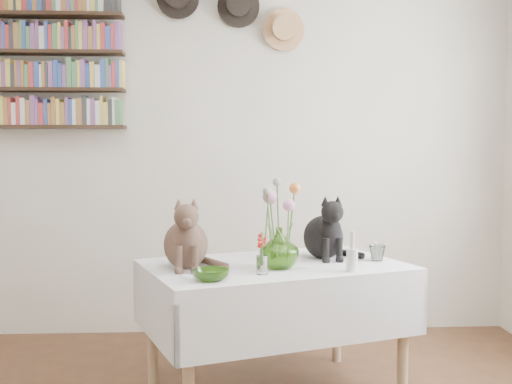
{
  "coord_description": "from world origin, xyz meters",
  "views": [
    {
      "loc": [
        0.02,
        -2.11,
        1.27
      ],
      "look_at": [
        0.2,
        0.99,
        1.05
      ],
      "focal_mm": 45.0,
      "sensor_mm": 36.0,
      "label": 1
    }
  ],
  "objects": [
    {
      "name": "room",
      "position": [
        0.0,
        0.0,
        1.25
      ],
      "size": [
        4.08,
        4.58,
        2.58
      ],
      "color": "brown",
      "rests_on": "ground"
    },
    {
      "name": "dining_table",
      "position": [
        0.3,
        1.09,
        0.51
      ],
      "size": [
        1.46,
        1.19,
        0.68
      ],
      "color": "white",
      "rests_on": "room"
    },
    {
      "name": "tabby_cat",
      "position": [
        -0.15,
        1.01,
        0.86
      ],
      "size": [
        0.26,
        0.32,
        0.36
      ],
      "primitive_type": null,
      "rotation": [
        0.0,
        0.0,
        0.09
      ],
      "color": "brown",
      "rests_on": "dining_table"
    },
    {
      "name": "black_cat",
      "position": [
        0.57,
        1.24,
        0.85
      ],
      "size": [
        0.29,
        0.33,
        0.35
      ],
      "primitive_type": null,
      "rotation": [
        0.0,
        0.0,
        0.2
      ],
      "color": "black",
      "rests_on": "dining_table"
    },
    {
      "name": "flower_vase",
      "position": [
        0.31,
        0.96,
        0.78
      ],
      "size": [
        0.26,
        0.26,
        0.2
      ],
      "primitive_type": "imported",
      "rotation": [
        0.0,
        0.0,
        0.54
      ],
      "color": "#73AE3B",
      "rests_on": "dining_table"
    },
    {
      "name": "green_bowl",
      "position": [
        -0.02,
        0.69,
        0.7
      ],
      "size": [
        0.19,
        0.19,
        0.05
      ],
      "primitive_type": "imported",
      "rotation": [
        0.0,
        0.0,
        0.19
      ],
      "color": "#73AE3B",
      "rests_on": "dining_table"
    },
    {
      "name": "drinking_glass",
      "position": [
        0.83,
        1.14,
        0.72
      ],
      "size": [
        0.1,
        0.1,
        0.08
      ],
      "primitive_type": "imported",
      "rotation": [
        0.0,
        0.0,
        0.15
      ],
      "color": "white",
      "rests_on": "dining_table"
    },
    {
      "name": "candlestick",
      "position": [
        0.65,
        0.86,
        0.74
      ],
      "size": [
        0.05,
        0.05,
        0.19
      ],
      "color": "white",
      "rests_on": "dining_table"
    },
    {
      "name": "berry_jar",
      "position": [
        0.21,
        0.82,
        0.78
      ],
      "size": [
        0.05,
        0.05,
        0.22
      ],
      "color": "white",
      "rests_on": "dining_table"
    },
    {
      "name": "porcelain_figurine",
      "position": [
        0.84,
        1.21,
        0.72
      ],
      "size": [
        0.05,
        0.05,
        0.09
      ],
      "color": "white",
      "rests_on": "dining_table"
    },
    {
      "name": "flower_bouquet",
      "position": [
        0.3,
        0.97,
        1.02
      ],
      "size": [
        0.17,
        0.12,
        0.39
      ],
      "color": "#4C7233",
      "rests_on": "flower_vase"
    },
    {
      "name": "bookshelf_unit",
      "position": [
        -1.1,
        2.16,
        1.84
      ],
      "size": [
        1.0,
        0.16,
        0.91
      ],
      "color": "#312014",
      "rests_on": "room"
    },
    {
      "name": "wall_hats",
      "position": [
        0.12,
        2.19,
        2.17
      ],
      "size": [
        0.98,
        0.09,
        0.48
      ],
      "color": "black",
      "rests_on": "room"
    }
  ]
}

